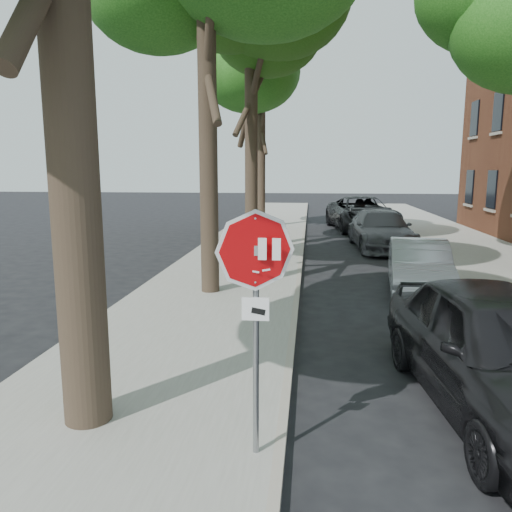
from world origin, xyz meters
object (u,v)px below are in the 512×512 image
(car_a, at_px, (501,350))
(tree_mid_b, at_px, (251,32))
(car_c, at_px, (381,230))
(car_d, at_px, (362,214))
(car_b, at_px, (419,267))
(tree_far, at_px, (261,86))
(stop_sign, at_px, (256,287))

(car_a, bearing_deg, tree_mid_b, 104.71)
(car_c, relative_size, car_d, 0.84)
(car_b, bearing_deg, car_a, -85.70)
(tree_far, bearing_deg, car_c, -49.26)
(tree_mid_b, xyz_separation_m, car_d, (4.89, 6.82, -7.14))
(stop_sign, distance_m, car_c, 15.36)
(car_c, xyz_separation_m, car_d, (-0.13, 6.01, 0.11))
(tree_far, height_order, car_b, tree_far)
(car_a, xyz_separation_m, car_b, (0.30, 6.37, -0.17))
(car_d, bearing_deg, tree_mid_b, -133.55)
(car_a, height_order, car_b, car_a)
(tree_mid_b, bearing_deg, car_b, -51.23)
(tree_mid_b, distance_m, car_a, 15.26)
(stop_sign, bearing_deg, tree_mid_b, 96.95)
(tree_mid_b, height_order, car_d, tree_mid_b)
(car_a, relative_size, car_b, 1.21)
(tree_far, distance_m, car_d, 8.21)
(tree_far, height_order, car_a, tree_far)
(tree_mid_b, height_order, car_b, tree_mid_b)
(stop_sign, bearing_deg, car_b, 67.31)
(stop_sign, xyz_separation_m, tree_mid_b, (-1.72, 14.15, 6.05))
(car_a, bearing_deg, car_d, 83.70)
(car_c, bearing_deg, tree_mid_b, -174.30)
(tree_far, distance_m, car_b, 15.70)
(stop_sign, distance_m, car_d, 21.24)
(tree_mid_b, xyz_separation_m, car_a, (4.72, -12.62, -7.16))
(car_b, bearing_deg, car_d, 97.60)
(tree_mid_b, xyz_separation_m, tree_far, (-0.30, 6.99, -0.78))
(stop_sign, height_order, tree_far, tree_far)
(car_a, height_order, car_d, car_d)
(car_d, bearing_deg, car_b, -97.33)
(car_b, relative_size, car_c, 0.78)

